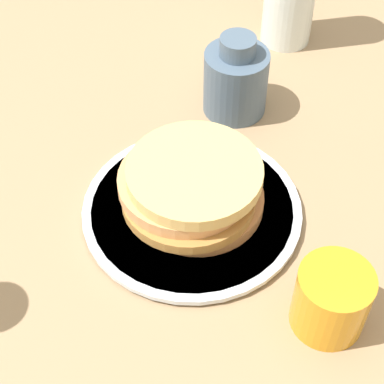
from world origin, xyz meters
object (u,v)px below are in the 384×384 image
at_px(pancake_stack, 192,187).
at_px(juice_glass, 331,299).
at_px(plate, 192,210).
at_px(cream_jug, 236,80).

xyz_separation_m(pancake_stack, juice_glass, (-0.16, -0.13, -0.01)).
height_order(plate, cream_jug, cream_jug).
relative_size(pancake_stack, juice_glass, 2.20).
height_order(plate, pancake_stack, pancake_stack).
height_order(juice_glass, cream_jug, cream_jug).
bearing_deg(pancake_stack, juice_glass, -139.80).
distance_m(plate, juice_glass, 0.21).
bearing_deg(plate, cream_jug, -20.68).
distance_m(pancake_stack, cream_jug, 0.20).
xyz_separation_m(plate, juice_glass, (-0.15, -0.13, 0.03)).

